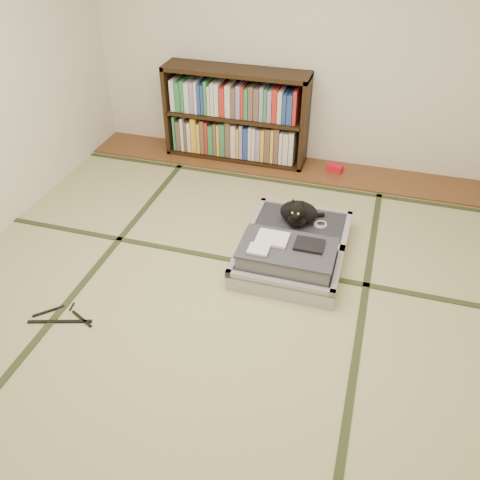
# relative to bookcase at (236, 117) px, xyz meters

# --- Properties ---
(floor) EXTENTS (4.50, 4.50, 0.00)m
(floor) POSITION_rel_bookcase_xyz_m (0.50, -2.07, -0.45)
(floor) COLOR tan
(floor) RESTS_ON ground
(wood_strip) EXTENTS (4.00, 0.50, 0.02)m
(wood_strip) POSITION_rel_bookcase_xyz_m (0.50, -0.07, -0.44)
(wood_strip) COLOR brown
(wood_strip) RESTS_ON ground
(red_item) EXTENTS (0.17, 0.13, 0.07)m
(red_item) POSITION_rel_bookcase_xyz_m (1.04, -0.04, -0.40)
(red_item) COLOR red
(red_item) RESTS_ON wood_strip
(room_shell) EXTENTS (4.50, 4.50, 4.50)m
(room_shell) POSITION_rel_bookcase_xyz_m (0.50, -2.07, 1.01)
(room_shell) COLOR white
(room_shell) RESTS_ON ground
(tatami_borders) EXTENTS (4.00, 4.50, 0.01)m
(tatami_borders) POSITION_rel_bookcase_xyz_m (0.50, -1.57, -0.45)
(tatami_borders) COLOR #2D381E
(tatami_borders) RESTS_ON ground
(bookcase) EXTENTS (1.44, 0.33, 0.92)m
(bookcase) POSITION_rel_bookcase_xyz_m (0.00, 0.00, 0.00)
(bookcase) COLOR black
(bookcase) RESTS_ON wood_strip
(suitcase) EXTENTS (0.78, 1.04, 0.31)m
(suitcase) POSITION_rel_bookcase_xyz_m (0.92, -1.54, -0.34)
(suitcase) COLOR #A0A0A4
(suitcase) RESTS_ON floor
(cat) EXTENTS (0.35, 0.35, 0.28)m
(cat) POSITION_rel_bookcase_xyz_m (0.90, -1.25, -0.20)
(cat) COLOR black
(cat) RESTS_ON suitcase
(cable_coil) EXTENTS (0.11, 0.11, 0.03)m
(cable_coil) POSITION_rel_bookcase_xyz_m (1.08, -1.21, -0.29)
(cable_coil) COLOR white
(cable_coil) RESTS_ON suitcase
(hanger) EXTENTS (0.44, 0.26, 0.01)m
(hanger) POSITION_rel_bookcase_xyz_m (-0.44, -2.60, -0.44)
(hanger) COLOR black
(hanger) RESTS_ON floor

